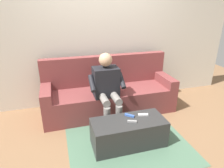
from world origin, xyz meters
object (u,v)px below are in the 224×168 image
person_solo_seated (107,85)px  remote_blue (130,115)px  couch (109,94)px  remote_gray (132,121)px  coffee_table (128,132)px  remote_white (143,115)px

person_solo_seated → remote_blue: person_solo_seated is taller
person_solo_seated → remote_blue: 0.62m
couch → remote_blue: 0.89m
person_solo_seated → remote_gray: size_ratio=9.33×
coffee_table → person_solo_seated: (0.12, -0.65, 0.44)m
couch → remote_white: 0.95m
person_solo_seated → remote_blue: bearing=107.3°
person_solo_seated → remote_blue: (-0.17, 0.55, -0.25)m
coffee_table → remote_gray: remote_gray is taller
person_solo_seated → remote_gray: 0.75m
couch → remote_white: (-0.24, 0.91, 0.07)m
person_solo_seated → remote_gray: person_solo_seated is taller
remote_white → couch: bearing=116.8°
couch → coffee_table: 0.99m
person_solo_seated → remote_blue: size_ratio=8.34×
couch → remote_blue: (-0.05, 0.88, 0.07)m
coffee_table → remote_blue: size_ratio=7.33×
remote_gray → coffee_table: bearing=-39.8°
remote_white → remote_gray: remote_gray is taller
couch → remote_gray: size_ratio=18.74×
couch → remote_white: couch is taller
coffee_table → remote_gray: size_ratio=8.19×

